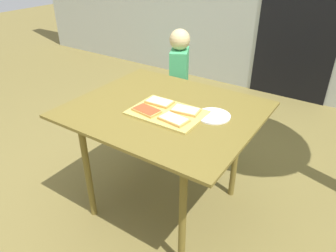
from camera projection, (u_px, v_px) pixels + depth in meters
The scene contains 11 objects.
ground_plane at pixel (165, 203), 2.32m from camera, with size 16.00×16.00×0.00m, color olive.
house_door at pixel (301, 13), 3.44m from camera, with size 0.90×0.02×2.00m, color black.
dining_table at pixel (164, 121), 1.97m from camera, with size 1.13×0.96×0.78m.
cutting_board at pixel (167, 113), 1.86m from camera, with size 0.43×0.30×0.01m, color tan.
pizza_slice_far_left at pixel (160, 102), 1.96m from camera, with size 0.17×0.10×0.02m.
pizza_slice_far_right at pixel (186, 110), 1.86m from camera, with size 0.18×0.12×0.02m.
pizza_slice_near_right at pixel (174, 119), 1.76m from camera, with size 0.17×0.12×0.02m.
pizza_slice_near_left at pixel (147, 110), 1.86m from camera, with size 0.18×0.12×0.02m.
plate_white_right at pixel (213, 116), 1.83m from camera, with size 0.20×0.20×0.01m, color white.
child_left at pixel (179, 82), 2.73m from camera, with size 0.23×0.28×1.06m.
garden_hose_coil at pixel (147, 81), 4.33m from camera, with size 0.40×0.40×0.03m, color #26A573.
Camera 1 is at (0.97, -1.42, 1.64)m, focal length 33.79 mm.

